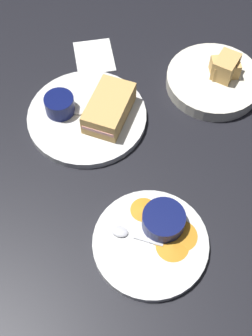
# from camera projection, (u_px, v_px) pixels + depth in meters

# --- Properties ---
(ground_plane) EXTENTS (1.10, 1.10, 0.03)m
(ground_plane) POSITION_uv_depth(u_px,v_px,m) (108.00, 145.00, 0.94)
(ground_plane) COLOR black
(plate_sandwich_main) EXTENTS (0.26, 0.26, 0.02)m
(plate_sandwich_main) POSITION_uv_depth(u_px,v_px,m) (87.00, 117.00, 0.95)
(plate_sandwich_main) COLOR silver
(plate_sandwich_main) RESTS_ON ground_plane
(sandwich_half_near) EXTENTS (0.15, 0.12, 0.05)m
(sandwich_half_near) POSITION_uv_depth(u_px,v_px,m) (109.00, 108.00, 0.92)
(sandwich_half_near) COLOR tan
(sandwich_half_near) RESTS_ON plate_sandwich_main
(ramekin_dark_sauce) EXTENTS (0.06, 0.06, 0.04)m
(ramekin_dark_sauce) POSITION_uv_depth(u_px,v_px,m) (60.00, 104.00, 0.93)
(ramekin_dark_sauce) COLOR #0C144C
(ramekin_dark_sauce) RESTS_ON plate_sandwich_main
(spoon_by_dark_ramekin) EXTENTS (0.03, 0.10, 0.01)m
(spoon_by_dark_ramekin) POSITION_uv_depth(u_px,v_px,m) (85.00, 111.00, 0.95)
(spoon_by_dark_ramekin) COLOR silver
(spoon_by_dark_ramekin) RESTS_ON plate_sandwich_main
(plate_chips_companion) EXTENTS (0.21, 0.21, 0.02)m
(plate_chips_companion) POSITION_uv_depth(u_px,v_px,m) (150.00, 243.00, 0.80)
(plate_chips_companion) COLOR silver
(plate_chips_companion) RESTS_ON ground_plane
(ramekin_light_gravy) EXTENTS (0.08, 0.08, 0.03)m
(ramekin_light_gravy) POSITION_uv_depth(u_px,v_px,m) (164.00, 220.00, 0.80)
(ramekin_light_gravy) COLOR #0C144C
(ramekin_light_gravy) RESTS_ON plate_chips_companion
(spoon_by_gravy_ramekin) EXTENTS (0.05, 0.10, 0.01)m
(spoon_by_gravy_ramekin) POSITION_uv_depth(u_px,v_px,m) (126.00, 234.00, 0.80)
(spoon_by_gravy_ramekin) COLOR silver
(spoon_by_gravy_ramekin) RESTS_ON plate_chips_companion
(plantain_chip_scatter) EXTENTS (0.14, 0.12, 0.01)m
(plantain_chip_scatter) POSITION_uv_depth(u_px,v_px,m) (167.00, 233.00, 0.80)
(plantain_chip_scatter) COLOR gold
(plantain_chip_scatter) RESTS_ON plate_chips_companion
(bread_basket_rear) EXTENTS (0.21, 0.21, 0.08)m
(bread_basket_rear) POSITION_uv_depth(u_px,v_px,m) (215.00, 79.00, 0.99)
(bread_basket_rear) COLOR silver
(bread_basket_rear) RESTS_ON ground_plane
(paper_napkin_folded) EXTENTS (0.12, 0.10, 0.00)m
(paper_napkin_folded) POSITION_uv_depth(u_px,v_px,m) (94.00, 56.00, 1.06)
(paper_napkin_folded) COLOR white
(paper_napkin_folded) RESTS_ON ground_plane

